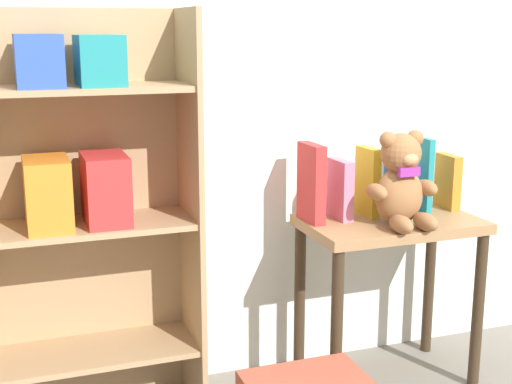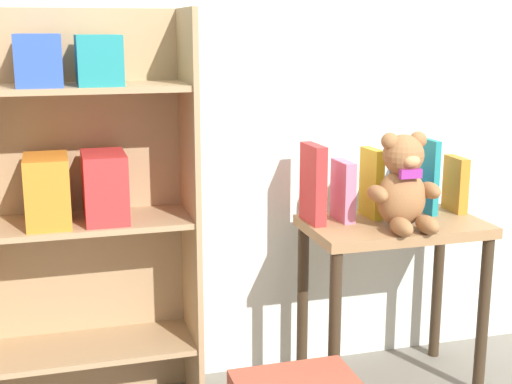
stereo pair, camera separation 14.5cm
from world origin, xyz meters
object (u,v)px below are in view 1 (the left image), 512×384
(book_standing_pink, at_px, (340,189))
(book_standing_teal, at_px, (422,174))
(book_standing_red, at_px, (311,183))
(teddy_bear, at_px, (401,183))
(book_standing_yellow, at_px, (368,182))
(display_table, at_px, (389,250))
(book_standing_orange, at_px, (448,181))
(book_standing_blue, at_px, (397,187))
(bookshelf_side, at_px, (76,196))

(book_standing_pink, bearing_deg, book_standing_teal, -0.42)
(book_standing_red, height_order, book_standing_teal, book_standing_red)
(book_standing_teal, bearing_deg, teddy_bear, -141.31)
(book_standing_red, bearing_deg, book_standing_yellow, -0.30)
(display_table, distance_m, book_standing_teal, 0.30)
(book_standing_pink, height_order, book_standing_yellow, book_standing_yellow)
(display_table, xyz_separation_m, book_standing_teal, (0.16, 0.07, 0.24))
(display_table, relative_size, book_standing_pink, 2.94)
(book_standing_red, xyz_separation_m, book_standing_yellow, (0.22, 0.01, -0.01))
(book_standing_pink, bearing_deg, book_standing_yellow, 2.86)
(display_table, relative_size, book_standing_teal, 2.29)
(book_standing_orange, bearing_deg, book_standing_blue, -175.66)
(book_standing_red, bearing_deg, book_standing_pink, -2.35)
(bookshelf_side, height_order, book_standing_teal, bookshelf_side)
(book_standing_pink, height_order, book_standing_teal, book_standing_teal)
(book_standing_blue, relative_size, book_standing_orange, 0.96)
(display_table, bearing_deg, bookshelf_side, 174.00)
(display_table, distance_m, book_standing_red, 0.37)
(display_table, height_order, book_standing_red, book_standing_red)
(book_standing_teal, bearing_deg, bookshelf_side, 176.27)
(book_standing_yellow, relative_size, book_standing_teal, 0.91)
(bookshelf_side, bearing_deg, teddy_bear, -10.38)
(bookshelf_side, relative_size, book_standing_red, 4.89)
(teddy_bear, height_order, book_standing_teal, teddy_bear)
(book_standing_orange, bearing_deg, bookshelf_side, -179.74)
(teddy_bear, bearing_deg, book_standing_blue, 64.33)
(book_standing_red, distance_m, book_standing_pink, 0.11)
(teddy_bear, height_order, book_standing_orange, teddy_bear)
(bookshelf_side, xyz_separation_m, book_standing_red, (0.77, -0.04, -0.01))
(bookshelf_side, bearing_deg, book_standing_teal, -1.72)
(book_standing_red, bearing_deg, bookshelf_side, 174.36)
(bookshelf_side, xyz_separation_m, book_standing_teal, (1.21, -0.04, -0.01))
(teddy_bear, bearing_deg, book_standing_red, 150.50)
(teddy_bear, bearing_deg, bookshelf_side, 169.62)
(teddy_bear, relative_size, book_standing_red, 1.19)
(book_standing_blue, bearing_deg, book_standing_red, 176.47)
(book_standing_red, height_order, book_standing_pink, book_standing_red)
(book_standing_orange, bearing_deg, display_table, -163.32)
(display_table, distance_m, book_standing_yellow, 0.25)
(book_standing_blue, distance_m, book_standing_teal, 0.12)
(bookshelf_side, height_order, book_standing_pink, bookshelf_side)
(book_standing_yellow, distance_m, book_standing_orange, 0.33)
(book_standing_blue, bearing_deg, teddy_bear, -118.37)
(book_standing_orange, bearing_deg, book_standing_pink, -177.54)
(book_standing_pink, relative_size, book_standing_teal, 0.78)
(book_standing_yellow, height_order, book_standing_orange, book_standing_yellow)
(bookshelf_side, height_order, book_standing_orange, bookshelf_side)
(bookshelf_side, xyz_separation_m, teddy_bear, (1.03, -0.19, 0.01))
(book_standing_red, relative_size, book_standing_teal, 1.01)
(book_standing_yellow, bearing_deg, book_standing_teal, -3.43)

